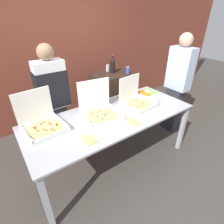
{
  "coord_description": "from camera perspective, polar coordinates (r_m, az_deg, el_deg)",
  "views": [
    {
      "loc": [
        -1.18,
        -1.64,
        2.03
      ],
      "look_at": [
        0.0,
        0.0,
        0.88
      ],
      "focal_mm": 28.0,
      "sensor_mm": 36.0,
      "label": 1
    }
  ],
  "objects": [
    {
      "name": "ground_plane",
      "position": [
        2.86,
        0.0,
        -15.43
      ],
      "size": [
        16.0,
        16.0,
        0.0
      ],
      "primitive_type": "plane",
      "color": "#423D38"
    },
    {
      "name": "brick_wall_behind",
      "position": [
        3.59,
        -16.92,
        18.49
      ],
      "size": [
        10.0,
        0.06,
        2.8
      ],
      "color": "brown",
      "rests_on": "ground_plane"
    },
    {
      "name": "buffet_table",
      "position": [
        2.39,
        0.0,
        -2.81
      ],
      "size": [
        2.29,
        0.95,
        0.83
      ],
      "color": "#A8AAB2",
      "rests_on": "ground_plane"
    },
    {
      "name": "pizza_box_near_left",
      "position": [
        2.31,
        -4.01,
        0.56
      ],
      "size": [
        0.5,
        0.52,
        0.45
      ],
      "rotation": [
        0.0,
        0.0,
        -0.13
      ],
      "color": "white",
      "rests_on": "buffet_table"
    },
    {
      "name": "pizza_box_far_left",
      "position": [
        2.21,
        -21.87,
        -3.24
      ],
      "size": [
        0.48,
        0.5,
        0.43
      ],
      "rotation": [
        0.0,
        0.0,
        0.11
      ],
      "color": "white",
      "rests_on": "buffet_table"
    },
    {
      "name": "pizza_box_far_right",
      "position": [
        2.61,
        8.01,
        3.86
      ],
      "size": [
        0.45,
        0.46,
        0.4
      ],
      "rotation": [
        0.0,
        0.0,
        0.11
      ],
      "color": "white",
      "rests_on": "buffet_table"
    },
    {
      "name": "paper_plate_front_left",
      "position": [
        2.2,
        6.92,
        -3.32
      ],
      "size": [
        0.22,
        0.22,
        0.03
      ],
      "color": "white",
      "rests_on": "buffet_table"
    },
    {
      "name": "paper_plate_front_center",
      "position": [
        1.91,
        -7.49,
        -9.15
      ],
      "size": [
        0.21,
        0.21,
        0.03
      ],
      "color": "white",
      "rests_on": "buffet_table"
    },
    {
      "name": "veggie_tray",
      "position": [
        3.01,
        11.53,
        6.06
      ],
      "size": [
        0.32,
        0.28,
        0.05
      ],
      "color": "white",
      "rests_on": "buffet_table"
    },
    {
      "name": "sideboard_podium",
      "position": [
        3.48,
        -0.1,
        4.08
      ],
      "size": [
        0.7,
        0.5,
        1.05
      ],
      "color": "black",
      "rests_on": "ground_plane"
    },
    {
      "name": "soda_bottle",
      "position": [
        3.32,
        0.19,
        15.02
      ],
      "size": [
        0.09,
        0.09,
        0.32
      ],
      "color": "black",
      "rests_on": "sideboard_podium"
    },
    {
      "name": "soda_can_silver",
      "position": [
        3.44,
        -1.4,
        14.18
      ],
      "size": [
        0.07,
        0.07,
        0.12
      ],
      "color": "silver",
      "rests_on": "sideboard_podium"
    },
    {
      "name": "soda_can_colored",
      "position": [
        3.31,
        5.16,
        13.46
      ],
      "size": [
        0.07,
        0.07,
        0.12
      ],
      "color": "#334CB2",
      "rests_on": "sideboard_podium"
    },
    {
      "name": "person_server_vest",
      "position": [
        2.67,
        -18.56,
        4.45
      ],
      "size": [
        0.42,
        0.24,
        1.7
      ],
      "rotation": [
        0.0,
        0.0,
        3.14
      ],
      "color": "black",
      "rests_on": "ground_plane"
    },
    {
      "name": "person_guest_cap",
      "position": [
        3.33,
        20.58,
        8.55
      ],
      "size": [
        0.22,
        0.4,
        1.77
      ],
      "rotation": [
        0.0,
        0.0,
        1.57
      ],
      "color": "#2D2D38",
      "rests_on": "ground_plane"
    }
  ]
}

